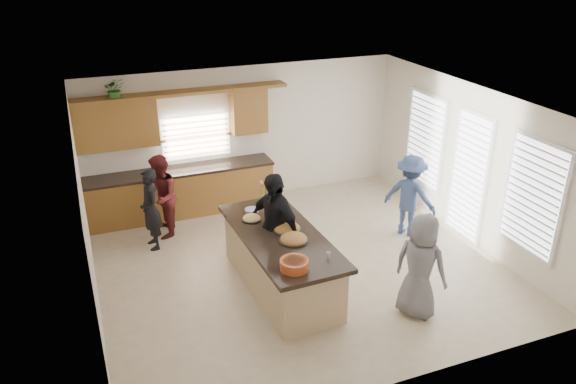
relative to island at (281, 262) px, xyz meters
name	(u,v)px	position (x,y,z in m)	size (l,w,h in m)	color
floor	(300,265)	(0.52, 0.49, -0.45)	(6.50, 6.50, 0.00)	beige
room_shell	(301,160)	(0.52, 0.49, 1.45)	(6.52, 6.02, 2.81)	silver
back_cabinetry	(177,171)	(-0.94, 3.22, 0.46)	(4.08, 0.66, 2.46)	#98642C
right_wall_glazing	(471,169)	(3.74, 0.36, 0.89)	(0.06, 4.00, 2.25)	white
island	(281,262)	(0.00, 0.00, 0.00)	(1.25, 2.74, 0.95)	tan
platter_front	(294,239)	(0.10, -0.27, 0.53)	(0.45, 0.45, 0.18)	black
platter_mid	(287,229)	(0.14, 0.09, 0.53)	(0.46, 0.46, 0.18)	black
platter_back	(252,219)	(-0.27, 0.61, 0.52)	(0.32, 0.32, 0.13)	black
salad_bowl	(294,264)	(-0.18, -1.00, 0.58)	(0.40, 0.40, 0.14)	#C44E23
clear_cup	(329,256)	(0.36, -0.94, 0.55)	(0.07, 0.07, 0.11)	white
plate_stack	(252,210)	(-0.17, 0.90, 0.52)	(0.23, 0.23, 0.05)	#A68ACA
flower_vase	(264,192)	(0.11, 1.07, 0.74)	(0.14, 0.14, 0.44)	silver
potted_plant	(115,89)	(-1.91, 3.31, 2.15)	(0.36, 0.31, 0.40)	#387E32
woman_left_back	(151,209)	(-1.66, 2.03, 0.29)	(0.54, 0.35, 1.48)	black
woman_left_mid	(161,197)	(-1.42, 2.41, 0.33)	(0.76, 0.59, 1.56)	maroon
woman_left_front	(274,228)	(0.00, 0.28, 0.47)	(1.08, 0.45, 1.84)	black
woman_right_back	(410,195)	(2.84, 0.83, 0.32)	(1.00, 0.57, 1.55)	navy
woman_right_front	(421,266)	(1.62, -1.36, 0.35)	(0.78, 0.51, 1.60)	slate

